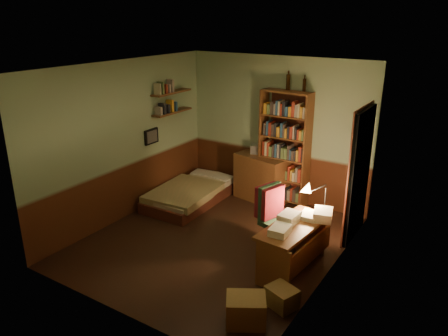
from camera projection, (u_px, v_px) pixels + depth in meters
The scene contains 24 objects.
floor at pixel (215, 241), 6.65m from camera, with size 3.50×4.00×0.02m, color black.
ceiling at pixel (214, 66), 5.77m from camera, with size 3.50×4.00×0.02m, color silver.
wall_back at pixel (277, 130), 7.81m from camera, with size 3.50×0.02×2.60m, color gray.
wall_left at pixel (125, 141), 7.10m from camera, with size 0.02×4.00×2.60m, color gray.
wall_right at pixel (335, 184), 5.32m from camera, with size 0.02×4.00×2.60m, color gray.
wall_front at pixel (110, 211), 4.62m from camera, with size 3.50×0.02×2.60m, color gray.
doorway at pixel (359, 175), 6.48m from camera, with size 0.06×0.90×2.00m, color black.
door_trim at pixel (357, 175), 6.50m from camera, with size 0.02×0.98×2.08m, color #411C13.
bed at pixel (190, 189), 7.94m from camera, with size 0.94×1.75×0.52m, color olive.
dresser at pixel (261, 178), 7.99m from camera, with size 0.95×0.48×0.85m, color brown.
mini_stereo at pixel (259, 149), 7.98m from camera, with size 0.29×0.23×0.16m, color #B2B2B7.
bookshelf at pixel (284, 149), 7.66m from camera, with size 0.87×0.27×2.04m, color brown.
bottle_left at pixel (288, 82), 7.38m from camera, with size 0.07×0.07×0.26m, color black.
bottle_right at pixel (304, 85), 7.24m from camera, with size 0.06×0.06×0.21m, color black.
desk at pixel (293, 247), 5.82m from camera, with size 0.51×1.22×0.66m, color brown.
paper_stack at pixel (323, 215), 5.85m from camera, with size 0.24×0.33×0.13m, color silver.
desk_lamp at pixel (326, 190), 5.99m from camera, with size 0.19×0.19×0.65m, color black.
office_chair at pixel (279, 217), 6.12m from camera, with size 0.57×0.50×1.13m, color #2D5234.
red_jacket at pixel (254, 165), 5.80m from camera, with size 0.21×0.39×0.46m, color maroon.
wall_shelf_lower at pixel (172, 112), 7.82m from camera, with size 0.20×0.90×0.03m, color brown.
wall_shelf_upper at pixel (172, 92), 7.70m from camera, with size 0.20×0.90×0.03m, color brown.
framed_picture at pixel (151, 136), 7.58m from camera, with size 0.04×0.32×0.26m, color black.
cardboard_box_a at pixel (246, 310), 4.84m from camera, with size 0.43×0.35×0.33m, color olive.
cardboard_box_b at pixel (282, 297), 5.13m from camera, with size 0.34×0.28×0.24m, color olive.
Camera 1 is at (3.28, -4.90, 3.27)m, focal length 35.00 mm.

